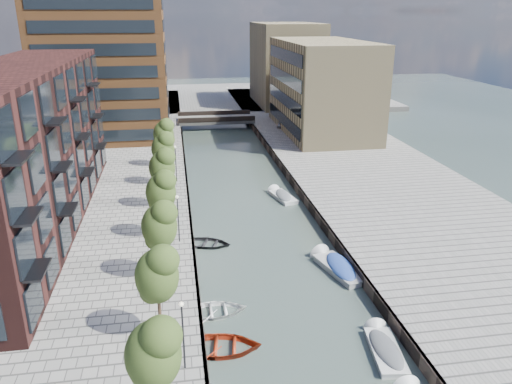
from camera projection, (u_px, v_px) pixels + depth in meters
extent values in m
plane|color=#38473F|center=(240.00, 186.00, 58.18)|extent=(300.00, 300.00, 0.00)
cube|color=gray|center=(370.00, 175.00, 60.43)|extent=(20.00, 140.00, 1.00)
cube|color=#332823|center=(187.00, 185.00, 57.09)|extent=(0.25, 140.00, 1.00)
cube|color=#332823|center=(291.00, 179.00, 58.93)|extent=(0.25, 140.00, 1.00)
cube|color=gray|center=(205.00, 98.00, 113.66)|extent=(80.00, 40.00, 1.00)
cube|color=black|center=(25.00, 149.00, 43.14)|extent=(8.00, 38.00, 14.00)
cube|color=brown|center=(102.00, 34.00, 73.32)|extent=(18.00, 18.00, 30.00)
cube|color=tan|center=(322.00, 87.00, 78.28)|extent=(12.00, 25.00, 14.00)
cube|color=tan|center=(286.00, 64.00, 102.05)|extent=(12.00, 20.00, 16.00)
cube|color=gray|center=(216.00, 120.00, 87.42)|extent=(13.00, 6.00, 0.60)
cube|color=#332823|center=(217.00, 119.00, 84.61)|extent=(13.00, 0.40, 0.80)
cube|color=#332823|center=(214.00, 113.00, 89.81)|extent=(13.00, 0.40, 0.80)
ellipsoid|color=#2E451A|center=(153.00, 351.00, 21.68)|extent=(2.50, 2.50, 3.25)
cylinder|color=#382619|center=(160.00, 314.00, 29.11)|extent=(0.20, 0.20, 3.20)
ellipsoid|color=#2E451A|center=(157.00, 272.00, 28.18)|extent=(2.50, 2.50, 3.25)
cylinder|color=#382619|center=(162.00, 258.00, 35.60)|extent=(0.20, 0.20, 3.20)
ellipsoid|color=#2E451A|center=(159.00, 223.00, 34.67)|extent=(2.50, 2.50, 3.25)
cylinder|color=#382619|center=(163.00, 220.00, 42.09)|extent=(0.20, 0.20, 3.20)
ellipsoid|color=#2E451A|center=(161.00, 190.00, 41.16)|extent=(2.50, 2.50, 3.25)
cylinder|color=#382619|center=(164.00, 192.00, 48.58)|extent=(0.20, 0.20, 3.20)
ellipsoid|color=#2E451A|center=(162.00, 165.00, 47.65)|extent=(2.50, 2.50, 3.25)
cylinder|color=#382619|center=(164.00, 171.00, 55.08)|extent=(0.20, 0.20, 3.20)
ellipsoid|color=#2E451A|center=(163.00, 147.00, 54.15)|extent=(2.50, 2.50, 3.25)
cylinder|color=#382619|center=(165.00, 154.00, 61.57)|extent=(0.20, 0.20, 3.20)
ellipsoid|color=#2E451A|center=(164.00, 132.00, 60.64)|extent=(2.50, 2.50, 3.25)
cylinder|color=black|center=(183.00, 337.00, 26.39)|extent=(0.10, 0.10, 4.00)
sphere|color=#FFF2CC|center=(181.00, 304.00, 25.70)|extent=(0.24, 0.24, 0.24)
cylinder|color=black|center=(178.00, 219.00, 41.22)|extent=(0.10, 0.10, 4.00)
sphere|color=#FFF2CC|center=(177.00, 197.00, 40.54)|extent=(0.24, 0.24, 0.24)
cylinder|color=black|center=(176.00, 164.00, 56.06)|extent=(0.10, 0.10, 4.00)
sphere|color=#FFF2CC|center=(175.00, 147.00, 55.38)|extent=(0.24, 0.24, 0.24)
imported|color=#A12B11|center=(221.00, 350.00, 30.01)|extent=(5.44, 4.23, 1.03)
imported|color=white|center=(215.00, 313.00, 33.67)|extent=(4.41, 3.20, 0.90)
imported|color=black|center=(207.00, 245.00, 43.45)|extent=(4.95, 4.23, 0.87)
cube|color=silver|center=(385.00, 354.00, 29.60)|extent=(2.13, 4.41, 0.60)
cube|color=silver|center=(386.00, 350.00, 29.49)|extent=(2.21, 4.51, 0.09)
cone|color=silver|center=(377.00, 332.00, 31.58)|extent=(1.67, 1.03, 1.57)
ellipsoid|color=#4E5155|center=(386.00, 349.00, 29.48)|extent=(1.99, 4.04, 0.52)
cube|color=#B3B3B1|center=(340.00, 271.00, 39.00)|extent=(3.22, 5.46, 0.73)
cube|color=#B3B3B1|center=(341.00, 267.00, 38.86)|extent=(3.33, 5.59, 0.11)
cone|color=#B3B3B1|center=(323.00, 257.00, 41.17)|extent=(2.10, 1.48, 1.90)
ellipsoid|color=#21419A|center=(341.00, 266.00, 38.84)|extent=(2.99, 5.00, 0.63)
cube|color=silver|center=(283.00, 198.00, 54.21)|extent=(2.50, 4.46, 0.59)
cube|color=silver|center=(283.00, 196.00, 54.10)|extent=(2.59, 4.56, 0.09)
cone|color=silver|center=(275.00, 192.00, 56.01)|extent=(1.70, 1.16, 1.56)
ellipsoid|color=slate|center=(283.00, 195.00, 54.08)|extent=(2.32, 4.08, 0.51)
imported|color=gray|center=(283.00, 124.00, 82.82)|extent=(2.79, 3.90, 1.23)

